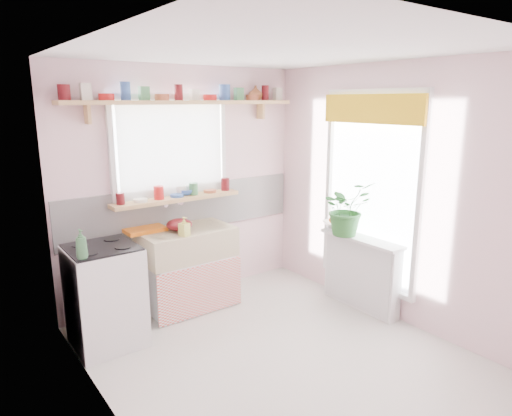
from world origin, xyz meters
TOP-DOWN VIEW (x-y plane):
  - room at (0.66, 0.86)m, footprint 3.20×3.20m
  - sink_unit at (-0.15, 1.29)m, footprint 0.95×0.65m
  - cooker at (-1.10, 1.05)m, footprint 0.58×0.58m
  - radiator_ledge at (1.30, 0.20)m, footprint 0.22×0.95m
  - windowsill at (-0.15, 1.48)m, footprint 1.40×0.22m
  - pine_shelf at (0.00, 1.47)m, footprint 2.52×0.24m
  - shelf_crockery at (0.00, 1.47)m, footprint 2.47×0.11m
  - sill_crockery at (-0.17, 1.48)m, footprint 1.35×0.11m
  - dish_tray at (-0.53, 1.50)m, footprint 0.40×0.31m
  - colander at (-0.22, 1.30)m, footprint 0.34×0.34m
  - jade_plant at (1.21, 0.36)m, footprint 0.58×0.52m
  - fruit_bowl at (1.33, 0.60)m, footprint 0.38×0.38m
  - herb_pot at (1.33, 0.46)m, footprint 0.12×0.08m
  - soap_bottle_sink at (-0.27, 1.10)m, footprint 0.11×0.11m
  - sill_cup at (-0.07, 1.54)m, footprint 0.13×0.13m
  - sill_bowl at (-0.02, 1.54)m, footprint 0.25×0.25m
  - shelf_vase at (0.91, 1.53)m, footprint 0.19×0.19m
  - cooker_bottle at (-1.32, 0.83)m, footprint 0.11×0.11m
  - fruit at (1.34, 0.61)m, footprint 0.20×0.14m

SIDE VIEW (x-z plane):
  - radiator_ledge at x=1.30m, z-range 0.01..0.78m
  - sink_unit at x=-0.15m, z-range -0.13..0.99m
  - cooker at x=-1.10m, z-range 0.00..0.92m
  - fruit_bowl at x=1.33m, z-range 0.78..0.85m
  - dish_tray at x=-0.53m, z-range 0.85..0.89m
  - fruit at x=1.34m, z-range 0.82..0.92m
  - herb_pot at x=1.33m, z-range 0.78..1.00m
  - colander at x=-0.22m, z-range 0.85..0.97m
  - soap_bottle_sink at x=-0.27m, z-range 0.85..1.04m
  - cooker_bottle at x=-1.32m, z-range 0.92..1.15m
  - jade_plant at x=1.21m, z-range 0.77..1.34m
  - windowsill at x=-0.15m, z-range 1.12..1.16m
  - sill_bowl at x=-0.02m, z-range 1.16..1.22m
  - sill_cup at x=-0.07m, z-range 1.16..1.26m
  - sill_crockery at x=-0.17m, z-range 1.16..1.28m
  - room at x=0.66m, z-range -0.23..2.97m
  - pine_shelf at x=0.00m, z-range 2.10..2.14m
  - shelf_crockery at x=0.00m, z-range 2.14..2.26m
  - shelf_vase at x=0.91m, z-range 2.14..2.30m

